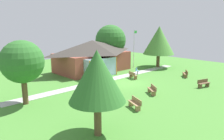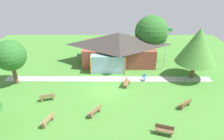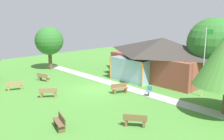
{
  "view_description": "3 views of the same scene",
  "coord_description": "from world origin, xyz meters",
  "px_view_note": "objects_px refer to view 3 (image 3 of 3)",
  "views": [
    {
      "loc": [
        -17.33,
        -15.76,
        6.49
      ],
      "look_at": [
        -0.77,
        1.56,
        1.39
      ],
      "focal_mm": 34.03,
      "sensor_mm": 36.0,
      "label": 1
    },
    {
      "loc": [
        0.47,
        -18.64,
        11.71
      ],
      "look_at": [
        0.36,
        2.78,
        1.1
      ],
      "focal_mm": 31.06,
      "sensor_mm": 36.0,
      "label": 2
    },
    {
      "loc": [
        17.3,
        -14.21,
        6.86
      ],
      "look_at": [
        -0.88,
        2.72,
        1.31
      ],
      "focal_mm": 40.57,
      "sensor_mm": 36.0,
      "label": 3
    }
  ],
  "objects_px": {
    "bench_lawn_far_right": "(135,120)",
    "bench_front_right": "(60,122)",
    "pavilion": "(161,58)",
    "tree_west_hedge": "(49,41)",
    "tree_behind_pavilion_right": "(213,44)",
    "bench_rear_near_path": "(120,89)",
    "flagpole": "(204,59)",
    "bench_mid_left": "(43,77)",
    "bench_front_left": "(15,86)",
    "bench_front_center": "(48,93)",
    "patio_chair_lawn_spare": "(149,91)"
  },
  "relations": [
    {
      "from": "tree_behind_pavilion_right",
      "to": "bench_front_center",
      "type": "bearing_deg",
      "value": -118.42
    },
    {
      "from": "bench_front_right",
      "to": "bench_mid_left",
      "type": "height_order",
      "value": "same"
    },
    {
      "from": "bench_rear_near_path",
      "to": "bench_front_center",
      "type": "bearing_deg",
      "value": -11.01
    },
    {
      "from": "patio_chair_lawn_spare",
      "to": "tree_behind_pavilion_right",
      "type": "height_order",
      "value": "tree_behind_pavilion_right"
    },
    {
      "from": "pavilion",
      "to": "flagpole",
      "type": "distance_m",
      "value": 6.66
    },
    {
      "from": "bench_front_center",
      "to": "tree_behind_pavilion_right",
      "type": "distance_m",
      "value": 15.89
    },
    {
      "from": "bench_front_center",
      "to": "tree_behind_pavilion_right",
      "type": "xyz_separation_m",
      "value": [
        7.36,
        13.6,
        3.67
      ]
    },
    {
      "from": "bench_front_left",
      "to": "bench_rear_near_path",
      "type": "relative_size",
      "value": 1.0
    },
    {
      "from": "bench_lawn_far_right",
      "to": "bench_front_right",
      "type": "xyz_separation_m",
      "value": [
        -2.92,
        -3.57,
        0.0
      ]
    },
    {
      "from": "flagpole",
      "to": "bench_front_left",
      "type": "distance_m",
      "value": 16.86
    },
    {
      "from": "bench_front_center",
      "to": "pavilion",
      "type": "bearing_deg",
      "value": 23.84
    },
    {
      "from": "pavilion",
      "to": "patio_chair_lawn_spare",
      "type": "xyz_separation_m",
      "value": [
        3.06,
        -5.69,
        -1.86
      ]
    },
    {
      "from": "pavilion",
      "to": "bench_front_center",
      "type": "bearing_deg",
      "value": -101.51
    },
    {
      "from": "bench_mid_left",
      "to": "bench_front_center",
      "type": "relative_size",
      "value": 1.06
    },
    {
      "from": "pavilion",
      "to": "bench_front_center",
      "type": "height_order",
      "value": "pavilion"
    },
    {
      "from": "bench_lawn_far_right",
      "to": "tree_behind_pavilion_right",
      "type": "xyz_separation_m",
      "value": [
        -1.35,
        12.46,
        3.67
      ]
    },
    {
      "from": "tree_west_hedge",
      "to": "patio_chair_lawn_spare",
      "type": "bearing_deg",
      "value": 2.36
    },
    {
      "from": "tree_behind_pavilion_right",
      "to": "tree_west_hedge",
      "type": "relative_size",
      "value": 1.23
    },
    {
      "from": "pavilion",
      "to": "bench_front_left",
      "type": "distance_m",
      "value": 14.91
    },
    {
      "from": "pavilion",
      "to": "bench_mid_left",
      "type": "xyz_separation_m",
      "value": [
        -7.53,
        -9.85,
        -1.88
      ]
    },
    {
      "from": "pavilion",
      "to": "flagpole",
      "type": "bearing_deg",
      "value": -21.53
    },
    {
      "from": "bench_mid_left",
      "to": "tree_behind_pavilion_right",
      "type": "distance_m",
      "value": 17.21
    },
    {
      "from": "flagpole",
      "to": "bench_mid_left",
      "type": "distance_m",
      "value": 15.8
    },
    {
      "from": "bench_mid_left",
      "to": "tree_west_hedge",
      "type": "distance_m",
      "value": 6.71
    },
    {
      "from": "bench_lawn_far_right",
      "to": "bench_front_right",
      "type": "distance_m",
      "value": 4.61
    },
    {
      "from": "pavilion",
      "to": "bench_front_right",
      "type": "distance_m",
      "value": 15.03
    },
    {
      "from": "bench_mid_left",
      "to": "tree_west_hedge",
      "type": "relative_size",
      "value": 0.29
    },
    {
      "from": "pavilion",
      "to": "tree_west_hedge",
      "type": "height_order",
      "value": "tree_west_hedge"
    },
    {
      "from": "pavilion",
      "to": "bench_lawn_far_right",
      "type": "height_order",
      "value": "pavilion"
    },
    {
      "from": "bench_front_right",
      "to": "bench_rear_near_path",
      "type": "distance_m",
      "value": 8.06
    },
    {
      "from": "bench_lawn_far_right",
      "to": "patio_chair_lawn_spare",
      "type": "relative_size",
      "value": 1.7
    },
    {
      "from": "flagpole",
      "to": "bench_front_left",
      "type": "xyz_separation_m",
      "value": [
        -12.56,
        -10.9,
        -2.79
      ]
    },
    {
      "from": "bench_front_center",
      "to": "flagpole",
      "type": "bearing_deg",
      "value": -6.22
    },
    {
      "from": "tree_west_hedge",
      "to": "bench_front_center",
      "type": "bearing_deg",
      "value": -30.56
    },
    {
      "from": "flagpole",
      "to": "tree_west_hedge",
      "type": "xyz_separation_m",
      "value": [
        -18.42,
        -3.9,
        0.37
      ]
    },
    {
      "from": "flagpole",
      "to": "bench_mid_left",
      "type": "relative_size",
      "value": 3.71
    },
    {
      "from": "bench_front_left",
      "to": "tree_west_hedge",
      "type": "distance_m",
      "value": 9.66
    },
    {
      "from": "flagpole",
      "to": "pavilion",
      "type": "bearing_deg",
      "value": 158.47
    },
    {
      "from": "bench_front_center",
      "to": "patio_chair_lawn_spare",
      "type": "height_order",
      "value": "patio_chair_lawn_spare"
    },
    {
      "from": "pavilion",
      "to": "bench_rear_near_path",
      "type": "bearing_deg",
      "value": -83.75
    },
    {
      "from": "tree_behind_pavilion_right",
      "to": "tree_west_hedge",
      "type": "xyz_separation_m",
      "value": [
        -17.18,
        -7.8,
        -0.51
      ]
    },
    {
      "from": "bench_front_left",
      "to": "tree_behind_pavilion_right",
      "type": "distance_m",
      "value": 19.0
    },
    {
      "from": "pavilion",
      "to": "patio_chair_lawn_spare",
      "type": "height_order",
      "value": "pavilion"
    },
    {
      "from": "pavilion",
      "to": "flagpole",
      "type": "height_order",
      "value": "flagpole"
    },
    {
      "from": "bench_rear_near_path",
      "to": "tree_west_hedge",
      "type": "xyz_separation_m",
      "value": [
        -13.04,
        0.58,
        3.16
      ]
    },
    {
      "from": "pavilion",
      "to": "tree_west_hedge",
      "type": "bearing_deg",
      "value": -152.78
    },
    {
      "from": "flagpole",
      "to": "tree_behind_pavilion_right",
      "type": "relative_size",
      "value": 0.89
    },
    {
      "from": "bench_lawn_far_right",
      "to": "patio_chair_lawn_spare",
      "type": "bearing_deg",
      "value": 83.99
    },
    {
      "from": "bench_front_right",
      "to": "tree_west_hedge",
      "type": "distance_m",
      "value": 17.92
    },
    {
      "from": "bench_front_right",
      "to": "tree_behind_pavilion_right",
      "type": "distance_m",
      "value": 16.52
    }
  ]
}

